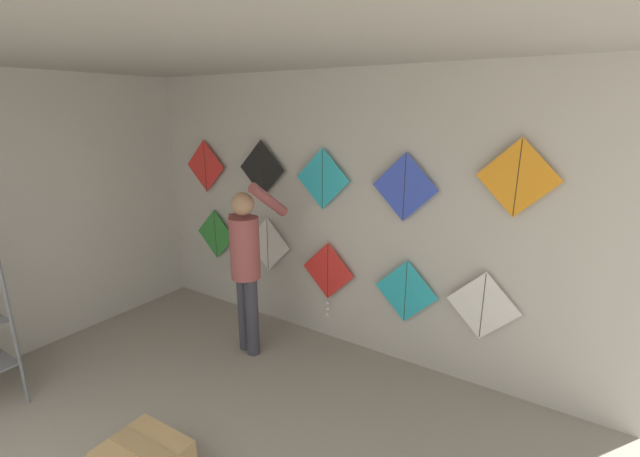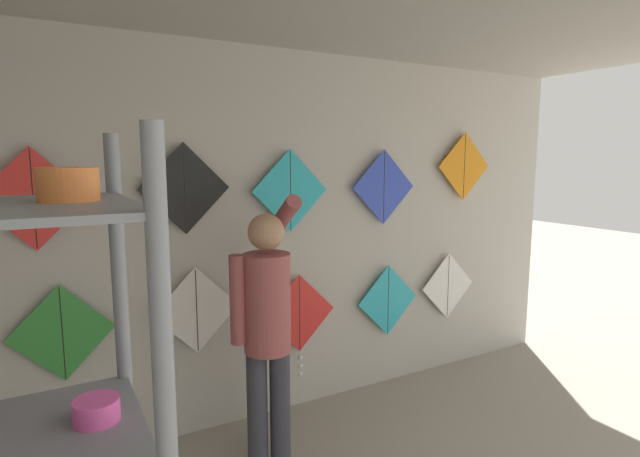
{
  "view_description": "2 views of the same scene",
  "coord_description": "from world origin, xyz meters",
  "px_view_note": "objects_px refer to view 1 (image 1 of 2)",
  "views": [
    {
      "loc": [
        2.25,
        0.44,
        2.44
      ],
      "look_at": [
        0.08,
        3.75,
        1.32
      ],
      "focal_mm": 24.0,
      "sensor_mm": 36.0,
      "label": 1
    },
    {
      "loc": [
        -1.69,
        0.61,
        2.01
      ],
      "look_at": [
        0.07,
        3.75,
        1.49
      ],
      "focal_mm": 28.0,
      "sensor_mm": 36.0,
      "label": 2
    }
  ],
  "objects_px": {
    "kite_5": "(205,166)",
    "kite_8": "(405,187)",
    "kite_4": "(483,306)",
    "shopkeeper": "(246,259)",
    "kite_9": "(518,178)",
    "kite_1": "(268,244)",
    "kite_0": "(216,234)",
    "kite_6": "(262,169)",
    "kite_2": "(328,274)",
    "kite_3": "(406,291)",
    "kite_7": "(322,179)"
  },
  "relations": [
    {
      "from": "kite_4",
      "to": "kite_9",
      "type": "xyz_separation_m",
      "value": [
        0.15,
        0.0,
        1.11
      ]
    },
    {
      "from": "kite_2",
      "to": "kite_5",
      "type": "distance_m",
      "value": 2.02
    },
    {
      "from": "kite_1",
      "to": "kite_8",
      "type": "bearing_deg",
      "value": 0.0
    },
    {
      "from": "kite_4",
      "to": "kite_6",
      "type": "height_order",
      "value": "kite_6"
    },
    {
      "from": "kite_6",
      "to": "kite_8",
      "type": "xyz_separation_m",
      "value": [
        1.66,
        0.0,
        -0.04
      ]
    },
    {
      "from": "kite_1",
      "to": "kite_3",
      "type": "distance_m",
      "value": 1.69
    },
    {
      "from": "shopkeeper",
      "to": "kite_9",
      "type": "xyz_separation_m",
      "value": [
        2.26,
        0.64,
        0.92
      ]
    },
    {
      "from": "shopkeeper",
      "to": "kite_6",
      "type": "relative_size",
      "value": 2.87
    },
    {
      "from": "kite_5",
      "to": "kite_2",
      "type": "bearing_deg",
      "value": -0.03
    },
    {
      "from": "kite_2",
      "to": "kite_7",
      "type": "xyz_separation_m",
      "value": [
        -0.07,
        0.0,
        1.0
      ]
    },
    {
      "from": "kite_1",
      "to": "kite_7",
      "type": "height_order",
      "value": "kite_7"
    },
    {
      "from": "kite_5",
      "to": "kite_8",
      "type": "relative_size",
      "value": 1.0
    },
    {
      "from": "kite_8",
      "to": "kite_9",
      "type": "distance_m",
      "value": 0.93
    },
    {
      "from": "kite_1",
      "to": "kite_8",
      "type": "distance_m",
      "value": 1.81
    },
    {
      "from": "kite_2",
      "to": "kite_3",
      "type": "bearing_deg",
      "value": 0.05
    },
    {
      "from": "kite_9",
      "to": "kite_7",
      "type": "bearing_deg",
      "value": 180.0
    },
    {
      "from": "shopkeeper",
      "to": "kite_1",
      "type": "relative_size",
      "value": 2.87
    },
    {
      "from": "shopkeeper",
      "to": "kite_5",
      "type": "bearing_deg",
      "value": 166.37
    },
    {
      "from": "kite_7",
      "to": "kite_8",
      "type": "relative_size",
      "value": 1.0
    },
    {
      "from": "kite_0",
      "to": "kite_1",
      "type": "bearing_deg",
      "value": 0.0
    },
    {
      "from": "kite_1",
      "to": "kite_8",
      "type": "xyz_separation_m",
      "value": [
        1.61,
        0.0,
        0.82
      ]
    },
    {
      "from": "kite_0",
      "to": "kite_8",
      "type": "bearing_deg",
      "value": 0.0
    },
    {
      "from": "kite_1",
      "to": "kite_7",
      "type": "relative_size",
      "value": 1.0
    },
    {
      "from": "kite_1",
      "to": "kite_6",
      "type": "relative_size",
      "value": 1.0
    },
    {
      "from": "kite_2",
      "to": "kite_8",
      "type": "distance_m",
      "value": 1.28
    },
    {
      "from": "kite_8",
      "to": "kite_9",
      "type": "relative_size",
      "value": 1.0
    },
    {
      "from": "shopkeeper",
      "to": "kite_3",
      "type": "bearing_deg",
      "value": 38.38
    },
    {
      "from": "kite_4",
      "to": "kite_5",
      "type": "height_order",
      "value": "kite_5"
    },
    {
      "from": "kite_4",
      "to": "kite_8",
      "type": "distance_m",
      "value": 1.22
    },
    {
      "from": "kite_5",
      "to": "kite_1",
      "type": "bearing_deg",
      "value": 0.0
    },
    {
      "from": "kite_7",
      "to": "kite_9",
      "type": "relative_size",
      "value": 1.0
    },
    {
      "from": "kite_8",
      "to": "kite_9",
      "type": "height_order",
      "value": "kite_9"
    },
    {
      "from": "kite_0",
      "to": "kite_9",
      "type": "xyz_separation_m",
      "value": [
        3.37,
        0.0,
        1.0
      ]
    },
    {
      "from": "kite_1",
      "to": "kite_5",
      "type": "height_order",
      "value": "kite_5"
    },
    {
      "from": "kite_2",
      "to": "kite_9",
      "type": "xyz_separation_m",
      "value": [
        1.71,
        0.0,
        1.17
      ]
    },
    {
      "from": "kite_1",
      "to": "kite_0",
      "type": "bearing_deg",
      "value": 180.0
    },
    {
      "from": "kite_1",
      "to": "kite_7",
      "type": "distance_m",
      "value": 1.1
    },
    {
      "from": "kite_6",
      "to": "kite_3",
      "type": "bearing_deg",
      "value": 0.0
    },
    {
      "from": "kite_0",
      "to": "kite_7",
      "type": "height_order",
      "value": "kite_7"
    },
    {
      "from": "kite_0",
      "to": "kite_6",
      "type": "xyz_separation_m",
      "value": [
        0.79,
        0.0,
        0.88
      ]
    },
    {
      "from": "kite_6",
      "to": "kite_8",
      "type": "height_order",
      "value": "kite_6"
    },
    {
      "from": "kite_3",
      "to": "kite_6",
      "type": "relative_size",
      "value": 1.0
    },
    {
      "from": "kite_9",
      "to": "kite_4",
      "type": "bearing_deg",
      "value": 180.0
    },
    {
      "from": "kite_5",
      "to": "kite_8",
      "type": "height_order",
      "value": "kite_5"
    },
    {
      "from": "shopkeeper",
      "to": "kite_0",
      "type": "bearing_deg",
      "value": 164.31
    },
    {
      "from": "kite_2",
      "to": "kite_9",
      "type": "distance_m",
      "value": 2.07
    },
    {
      "from": "shopkeeper",
      "to": "kite_8",
      "type": "bearing_deg",
      "value": 39.45
    },
    {
      "from": "kite_3",
      "to": "kite_9",
      "type": "distance_m",
      "value": 1.43
    },
    {
      "from": "kite_4",
      "to": "kite_9",
      "type": "height_order",
      "value": "kite_9"
    },
    {
      "from": "kite_2",
      "to": "kite_6",
      "type": "bearing_deg",
      "value": 179.95
    }
  ]
}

